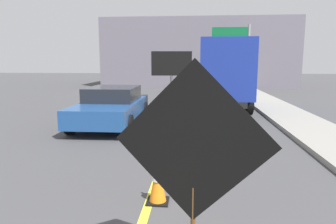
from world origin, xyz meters
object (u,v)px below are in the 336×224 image
object	(u,v)px
pickup_car	(112,106)
traffic_cone_near_sign	(158,181)
traffic_cone_mid_lane	(163,141)
traffic_cone_far_lane	(164,122)
highway_guide_sign	(238,46)
roadwork_sign	(194,147)
arrow_board_trailer	(171,107)
box_truck	(223,72)

from	to	relation	value
pickup_car	traffic_cone_near_sign	xyz separation A→B (m)	(2.43, -6.08, -0.34)
traffic_cone_mid_lane	traffic_cone_far_lane	size ratio (longest dim) A/B	0.96
highway_guide_sign	traffic_cone_near_sign	size ratio (longest dim) A/B	6.79
highway_guide_sign	traffic_cone_far_lane	distance (m)	14.73
roadwork_sign	arrow_board_trailer	xyz separation A→B (m)	(-0.94, 9.24, -0.99)
arrow_board_trailer	traffic_cone_near_sign	distance (m)	7.46
box_truck	traffic_cone_far_lane	world-z (taller)	box_truck
roadwork_sign	traffic_cone_mid_lane	bearing A→B (deg)	100.16
roadwork_sign	pickup_car	xyz separation A→B (m)	(-3.01, 7.87, -0.77)
traffic_cone_mid_lane	traffic_cone_far_lane	xyz separation A→B (m)	(-0.22, 2.33, 0.02)
box_truck	highway_guide_sign	world-z (taller)	highway_guide_sign
box_truck	pickup_car	distance (m)	6.46
arrow_board_trailer	traffic_cone_mid_lane	distance (m)	4.93
pickup_car	traffic_cone_far_lane	bearing A→B (deg)	-31.28
traffic_cone_mid_lane	box_truck	bearing A→B (deg)	75.45
roadwork_sign	traffic_cone_far_lane	distance (m)	6.81
roadwork_sign	traffic_cone_near_sign	bearing A→B (deg)	108.12
box_truck	highway_guide_sign	xyz separation A→B (m)	(1.75, 7.95, 1.65)
traffic_cone_mid_lane	highway_guide_sign	bearing A→B (deg)	76.50
traffic_cone_far_lane	highway_guide_sign	bearing A→B (deg)	73.50
traffic_cone_near_sign	pickup_car	bearing A→B (deg)	111.75
arrow_board_trailer	traffic_cone_mid_lane	size ratio (longest dim) A/B	3.69
traffic_cone_mid_lane	traffic_cone_far_lane	bearing A→B (deg)	95.31
pickup_car	traffic_cone_near_sign	bearing A→B (deg)	-68.25
roadwork_sign	highway_guide_sign	world-z (taller)	highway_guide_sign
box_truck	traffic_cone_mid_lane	bearing A→B (deg)	-104.55
arrow_board_trailer	roadwork_sign	bearing A→B (deg)	-84.21
pickup_car	traffic_cone_mid_lane	xyz separation A→B (m)	(2.24, -3.56, -0.34)
highway_guide_sign	traffic_cone_mid_lane	world-z (taller)	highway_guide_sign
traffic_cone_mid_lane	traffic_cone_near_sign	bearing A→B (deg)	-85.76
roadwork_sign	box_truck	xyz separation A→B (m)	(1.35, 12.51, 0.31)
roadwork_sign	arrow_board_trailer	bearing A→B (deg)	95.79
pickup_car	traffic_cone_far_lane	world-z (taller)	pickup_car
arrow_board_trailer	pickup_car	xyz separation A→B (m)	(-2.08, -1.37, 0.22)
pickup_car	traffic_cone_far_lane	xyz separation A→B (m)	(2.02, -1.23, -0.32)
highway_guide_sign	traffic_cone_near_sign	bearing A→B (deg)	-101.18
box_truck	traffic_cone_near_sign	distance (m)	10.99
pickup_car	traffic_cone_mid_lane	size ratio (longest dim) A/B	6.41
traffic_cone_near_sign	traffic_cone_mid_lane	distance (m)	2.53
highway_guide_sign	traffic_cone_far_lane	bearing A→B (deg)	-106.50
roadwork_sign	highway_guide_sign	xyz separation A→B (m)	(3.10, 20.46, 1.95)
arrow_board_trailer	highway_guide_sign	distance (m)	12.28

